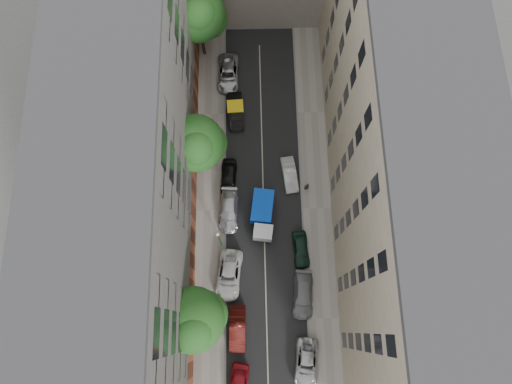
{
  "coord_description": "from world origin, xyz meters",
  "views": [
    {
      "loc": [
        -1.04,
        -11.89,
        45.87
      ],
      "look_at": [
        -0.8,
        0.13,
        6.0
      ],
      "focal_mm": 32.0,
      "sensor_mm": 36.0,
      "label": 1
    }
  ],
  "objects_px": {
    "car_left_5": "(236,111)",
    "car_right_0": "(306,363)",
    "car_left_1": "(237,328)",
    "car_right_3": "(290,174)",
    "car_left_6": "(228,74)",
    "tree_mid": "(197,145)",
    "car_right_2": "(301,249)",
    "lamp_post": "(219,238)",
    "car_right_1": "(303,295)",
    "tarp_truck": "(263,215)",
    "tree_near": "(193,321)",
    "tree_far": "(199,16)",
    "car_left_2": "(229,275)",
    "car_left_4": "(229,177)",
    "pedestrian": "(307,187)",
    "car_left_3": "(229,211)"
  },
  "relations": [
    {
      "from": "car_left_3",
      "to": "car_right_1",
      "type": "relative_size",
      "value": 1.0
    },
    {
      "from": "car_right_1",
      "to": "car_left_4",
      "type": "bearing_deg",
      "value": 124.56
    },
    {
      "from": "car_left_2",
      "to": "car_right_1",
      "type": "relative_size",
      "value": 1.07
    },
    {
      "from": "tree_near",
      "to": "lamp_post",
      "type": "height_order",
      "value": "tree_near"
    },
    {
      "from": "car_left_4",
      "to": "car_right_1",
      "type": "xyz_separation_m",
      "value": [
        7.2,
        -12.2,
        -0.01
      ]
    },
    {
      "from": "car_right_0",
      "to": "car_right_1",
      "type": "distance_m",
      "value": 6.2
    },
    {
      "from": "car_left_1",
      "to": "car_left_5",
      "type": "xyz_separation_m",
      "value": [
        0.0,
        22.79,
        0.02
      ]
    },
    {
      "from": "car_left_4",
      "to": "car_left_6",
      "type": "relative_size",
      "value": 0.81
    },
    {
      "from": "car_left_6",
      "to": "tree_mid",
      "type": "distance_m",
      "value": 12.33
    },
    {
      "from": "car_left_4",
      "to": "car_left_6",
      "type": "height_order",
      "value": "car_left_6"
    },
    {
      "from": "tarp_truck",
      "to": "tree_near",
      "type": "height_order",
      "value": "tree_near"
    },
    {
      "from": "tree_far",
      "to": "tree_mid",
      "type": "bearing_deg",
      "value": -90.24
    },
    {
      "from": "car_right_3",
      "to": "car_right_0",
      "type": "bearing_deg",
      "value": -95.06
    },
    {
      "from": "car_right_1",
      "to": "tree_near",
      "type": "distance_m",
      "value": 11.52
    },
    {
      "from": "car_left_3",
      "to": "car_right_2",
      "type": "height_order",
      "value": "car_left_3"
    },
    {
      "from": "car_right_1",
      "to": "lamp_post",
      "type": "distance_m",
      "value": 9.93
    },
    {
      "from": "tarp_truck",
      "to": "lamp_post",
      "type": "distance_m",
      "value": 5.56
    },
    {
      "from": "tarp_truck",
      "to": "lamp_post",
      "type": "height_order",
      "value": "lamp_post"
    },
    {
      "from": "car_left_2",
      "to": "pedestrian",
      "type": "xyz_separation_m",
      "value": [
        8.1,
        8.86,
        0.22
      ]
    },
    {
      "from": "tree_near",
      "to": "tree_far",
      "type": "relative_size",
      "value": 0.92
    },
    {
      "from": "tarp_truck",
      "to": "car_left_1",
      "type": "height_order",
      "value": "tarp_truck"
    },
    {
      "from": "car_left_6",
      "to": "tree_mid",
      "type": "relative_size",
      "value": 0.57
    },
    {
      "from": "tree_near",
      "to": "car_right_1",
      "type": "bearing_deg",
      "value": 13.12
    },
    {
      "from": "tree_near",
      "to": "car_right_0",
      "type": "bearing_deg",
      "value": -21.45
    },
    {
      "from": "car_right_1",
      "to": "lamp_post",
      "type": "xyz_separation_m",
      "value": [
        -7.95,
        5.17,
        2.96
      ]
    },
    {
      "from": "car_right_2",
      "to": "lamp_post",
      "type": "distance_m",
      "value": 8.52
    },
    {
      "from": "car_left_2",
      "to": "tree_near",
      "type": "distance_m",
      "value": 7.45
    },
    {
      "from": "tarp_truck",
      "to": "car_left_5",
      "type": "height_order",
      "value": "tarp_truck"
    },
    {
      "from": "car_left_3",
      "to": "tree_mid",
      "type": "bearing_deg",
      "value": 120.78
    },
    {
      "from": "car_left_1",
      "to": "car_left_2",
      "type": "distance_m",
      "value": 5.12
    },
    {
      "from": "car_left_5",
      "to": "car_right_0",
      "type": "relative_size",
      "value": 0.98
    },
    {
      "from": "tree_far",
      "to": "lamp_post",
      "type": "distance_m",
      "value": 22.58
    },
    {
      "from": "car_right_1",
      "to": "tree_near",
      "type": "xyz_separation_m",
      "value": [
        -9.9,
        -2.31,
        5.41
      ]
    },
    {
      "from": "tree_mid",
      "to": "tree_far",
      "type": "xyz_separation_m",
      "value": [
        0.06,
        13.76,
        0.78
      ]
    },
    {
      "from": "tarp_truck",
      "to": "car_right_2",
      "type": "bearing_deg",
      "value": -34.88
    },
    {
      "from": "car_right_2",
      "to": "tree_near",
      "type": "distance_m",
      "value": 13.18
    },
    {
      "from": "car_left_2",
      "to": "pedestrian",
      "type": "distance_m",
      "value": 12.0
    },
    {
      "from": "car_left_1",
      "to": "car_right_3",
      "type": "xyz_separation_m",
      "value": [
        5.6,
        15.39,
        -0.08
      ]
    },
    {
      "from": "car_left_6",
      "to": "pedestrian",
      "type": "xyz_separation_m",
      "value": [
        8.1,
        -13.58,
        0.22
      ]
    },
    {
      "from": "tree_far",
      "to": "lamp_post",
      "type": "bearing_deg",
      "value": -85.13
    },
    {
      "from": "car_left_3",
      "to": "car_left_4",
      "type": "xyz_separation_m",
      "value": [
        0.0,
        3.6,
        0.01
      ]
    },
    {
      "from": "car_left_1",
      "to": "car_left_4",
      "type": "distance_m",
      "value": 15.21
    },
    {
      "from": "car_left_1",
      "to": "lamp_post",
      "type": "xyz_separation_m",
      "value": [
        -1.55,
        8.16,
        2.92
      ]
    },
    {
      "from": "car_right_1",
      "to": "car_right_0",
      "type": "bearing_deg",
      "value": -85.98
    },
    {
      "from": "car_left_5",
      "to": "car_left_6",
      "type": "xyz_separation_m",
      "value": [
        -0.8,
        4.7,
        -0.04
      ]
    },
    {
      "from": "car_right_1",
      "to": "tree_far",
      "type": "xyz_separation_m",
      "value": [
        -9.85,
        27.45,
        6.07
      ]
    },
    {
      "from": "car_right_0",
      "to": "tree_far",
      "type": "relative_size",
      "value": 0.46
    },
    {
      "from": "pedestrian",
      "to": "car_right_1",
      "type": "bearing_deg",
      "value": 66.46
    },
    {
      "from": "tarp_truck",
      "to": "car_left_1",
      "type": "bearing_deg",
      "value": -95.65
    },
    {
      "from": "car_left_4",
      "to": "car_left_1",
      "type": "bearing_deg",
      "value": -83.84
    }
  ]
}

